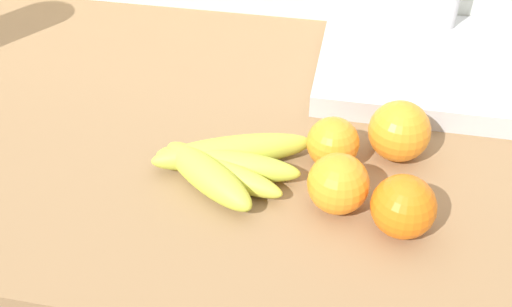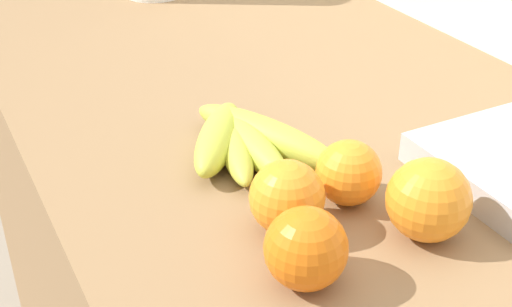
{
  "view_description": "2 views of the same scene",
  "coord_description": "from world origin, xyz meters",
  "px_view_note": "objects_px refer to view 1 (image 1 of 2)",
  "views": [
    {
      "loc": [
        0.15,
        -0.66,
        1.41
      ],
      "look_at": [
        0.04,
        -0.11,
        0.96
      ],
      "focal_mm": 40.24,
      "sensor_mm": 36.0,
      "label": 1
    },
    {
      "loc": [
        0.63,
        -0.43,
        1.33
      ],
      "look_at": [
        0.09,
        -0.15,
        0.97
      ],
      "focal_mm": 49.07,
      "sensor_mm": 36.0,
      "label": 2
    }
  ],
  "objects_px": {
    "orange_center": "(403,207)",
    "orange_back_left": "(333,143)",
    "banana_bunch": "(223,164)",
    "orange_right": "(399,131)",
    "orange_far_right": "(338,184)",
    "sink_basin": "(449,65)"
  },
  "relations": [
    {
      "from": "orange_far_right",
      "to": "orange_back_left",
      "type": "bearing_deg",
      "value": 99.54
    },
    {
      "from": "orange_center",
      "to": "orange_back_left",
      "type": "xyz_separation_m",
      "value": [
        -0.09,
        0.1,
        -0.0
      ]
    },
    {
      "from": "orange_right",
      "to": "orange_center",
      "type": "xyz_separation_m",
      "value": [
        0.01,
        -0.14,
        -0.0
      ]
    },
    {
      "from": "banana_bunch",
      "to": "orange_far_right",
      "type": "height_order",
      "value": "orange_far_right"
    },
    {
      "from": "orange_back_left",
      "to": "sink_basin",
      "type": "relative_size",
      "value": 0.17
    },
    {
      "from": "sink_basin",
      "to": "orange_back_left",
      "type": "bearing_deg",
      "value": -122.45
    },
    {
      "from": "orange_right",
      "to": "sink_basin",
      "type": "height_order",
      "value": "sink_basin"
    },
    {
      "from": "sink_basin",
      "to": "banana_bunch",
      "type": "bearing_deg",
      "value": -133.82
    },
    {
      "from": "orange_center",
      "to": "orange_far_right",
      "type": "relative_size",
      "value": 1.0
    },
    {
      "from": "orange_center",
      "to": "orange_far_right",
      "type": "height_order",
      "value": "same"
    },
    {
      "from": "orange_center",
      "to": "orange_back_left",
      "type": "height_order",
      "value": "orange_center"
    },
    {
      "from": "banana_bunch",
      "to": "orange_right",
      "type": "bearing_deg",
      "value": 21.66
    },
    {
      "from": "orange_center",
      "to": "sink_basin",
      "type": "relative_size",
      "value": 0.18
    },
    {
      "from": "banana_bunch",
      "to": "sink_basin",
      "type": "distance_m",
      "value": 0.43
    },
    {
      "from": "banana_bunch",
      "to": "sink_basin",
      "type": "bearing_deg",
      "value": 46.18
    },
    {
      "from": "banana_bunch",
      "to": "orange_center",
      "type": "bearing_deg",
      "value": -13.09
    },
    {
      "from": "orange_far_right",
      "to": "sink_basin",
      "type": "relative_size",
      "value": 0.18
    },
    {
      "from": "sink_basin",
      "to": "orange_center",
      "type": "bearing_deg",
      "value": -101.72
    },
    {
      "from": "orange_center",
      "to": "orange_far_right",
      "type": "bearing_deg",
      "value": 162.1
    },
    {
      "from": "orange_back_left",
      "to": "orange_far_right",
      "type": "relative_size",
      "value": 0.93
    },
    {
      "from": "banana_bunch",
      "to": "orange_right",
      "type": "relative_size",
      "value": 2.61
    },
    {
      "from": "orange_far_right",
      "to": "sink_basin",
      "type": "distance_m",
      "value": 0.37
    }
  ]
}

